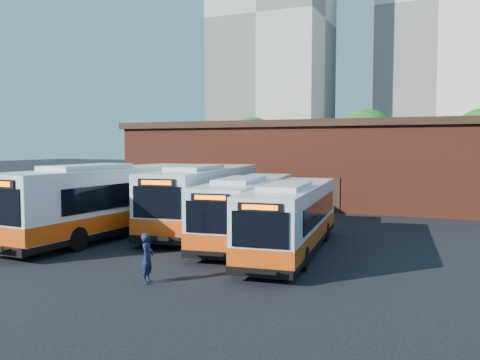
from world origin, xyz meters
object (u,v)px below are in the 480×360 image
at_px(bus_west, 110,203).
at_px(bus_mideast, 247,211).
at_px(bus_midwest, 205,199).
at_px(bus_east, 292,220).
at_px(transit_worker, 147,258).

distance_m(bus_west, bus_mideast, 7.06).
xyz_separation_m(bus_midwest, bus_east, (6.33, -4.11, -0.22)).
distance_m(bus_midwest, bus_mideast, 4.19).
height_order(bus_midwest, bus_east, bus_midwest).
distance_m(bus_mideast, bus_east, 3.36).
bearing_deg(bus_east, bus_west, 173.25).
xyz_separation_m(bus_west, bus_east, (9.69, -0.09, -0.28)).
bearing_deg(transit_worker, bus_west, 29.48).
xyz_separation_m(bus_west, bus_midwest, (3.36, 4.02, -0.06)).
relative_size(bus_mideast, bus_east, 1.02).
bearing_deg(bus_mideast, bus_west, -173.77).
height_order(bus_midwest, bus_mideast, bus_midwest).
bearing_deg(bus_west, bus_mideast, 17.13).
height_order(bus_mideast, bus_east, bus_mideast).
height_order(bus_east, transit_worker, bus_east).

